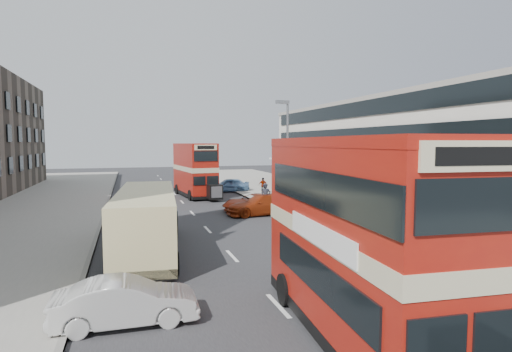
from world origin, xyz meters
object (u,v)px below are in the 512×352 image
object	(u,v)px
coach	(146,219)
pedestrian_near	(326,208)
bus_main	(360,238)
bus_second	(195,169)
car_right_a	(262,205)
street_lamp	(286,147)
car_right_c	(229,185)
pedestrian_far	(263,185)
car_left_front	(126,302)
car_right_b	(254,203)
cyclist	(266,203)

from	to	relation	value
coach	pedestrian_near	distance (m)	11.48
coach	pedestrian_near	bearing A→B (deg)	21.28
bus_main	bus_second	world-z (taller)	bus_main
car_right_a	street_lamp	bearing A→B (deg)	91.66
bus_second	car_right_c	distance (m)	4.91
street_lamp	pedestrian_far	world-z (taller)	street_lamp
bus_main	car_left_front	world-z (taller)	bus_main
car_right_b	bus_main	bearing A→B (deg)	-13.96
car_left_front	car_right_a	world-z (taller)	car_right_a
car_right_a	pedestrian_near	xyz separation A→B (m)	(2.73, -4.58, 0.32)
car_right_c	pedestrian_near	world-z (taller)	pedestrian_near
bus_main	coach	bearing A→B (deg)	-60.90
car_right_b	bus_second	bearing A→B (deg)	-169.26
car_right_c	pedestrian_far	world-z (taller)	pedestrian_far
bus_second	coach	distance (m)	20.37
coach	car_right_a	world-z (taller)	coach
coach	car_left_front	xyz separation A→B (m)	(-0.90, -7.94, -0.92)
bus_second	car_right_c	size ratio (longest dim) A/B	2.11
bus_main	car_left_front	distance (m)	6.69
street_lamp	bus_second	size ratio (longest dim) A/B	0.91
car_right_c	pedestrian_near	bearing A→B (deg)	11.79
car_right_c	car_right_b	bearing A→B (deg)	1.50
car_right_a	coach	bearing A→B (deg)	-50.14
coach	car_right_b	world-z (taller)	coach
bus_main	car_right_a	world-z (taller)	bus_main
bus_main	car_left_front	bearing A→B (deg)	-20.31
car_right_a	pedestrian_far	xyz separation A→B (m)	(3.76, 11.24, 0.17)
pedestrian_near	cyclist	bearing A→B (deg)	-73.62
street_lamp	bus_second	xyz separation A→B (m)	(-4.83, 11.57, -2.21)
car_left_front	bus_second	bearing A→B (deg)	-11.93
cyclist	car_right_c	bearing A→B (deg)	92.58
street_lamp	car_left_front	size ratio (longest dim) A/B	2.04
bus_main	cyclist	distance (m)	18.91
car_right_a	pedestrian_far	bearing A→B (deg)	157.69
coach	cyclist	world-z (taller)	coach
bus_second	coach	bearing A→B (deg)	68.81
pedestrian_near	car_left_front	bearing A→B (deg)	31.63
car_right_b	pedestrian_near	distance (m)	6.83
car_right_c	pedestrian_far	xyz separation A→B (m)	(2.80, -2.89, 0.19)
car_left_front	pedestrian_near	world-z (taller)	pedestrian_near
street_lamp	car_right_c	size ratio (longest dim) A/B	1.91
bus_second	pedestrian_near	size ratio (longest dim) A/B	4.95
bus_second	cyclist	bearing A→B (deg)	99.28
car_right_c	street_lamp	bearing A→B (deg)	10.27
car_right_b	street_lamp	bearing A→B (deg)	49.77
street_lamp	car_right_b	distance (m)	4.81
bus_second	pedestrian_far	world-z (taller)	bus_second
street_lamp	car_right_b	bearing A→B (deg)	144.54
car_left_front	car_right_c	xyz separation A→B (m)	(10.12, 29.95, 0.07)
coach	car_right_a	bearing A→B (deg)	48.22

